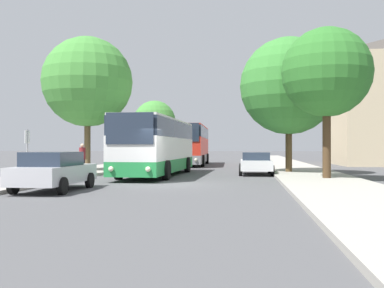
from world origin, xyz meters
The scene contains 13 objects.
ground_plane centered at (0.00, 0.00, 0.00)m, with size 300.00×300.00×0.00m, color #4C4C4F.
sidewalk_left centered at (-7.00, 0.00, 0.07)m, with size 4.00×120.00×0.15m, color #A39E93.
sidewalk_right centered at (7.00, 0.00, 0.07)m, with size 4.00×120.00×0.15m, color #A39E93.
bus_front centered at (-1.67, 5.81, 1.74)m, with size 2.95×11.67×3.26m.
bus_middle centered at (-1.52, 20.63, 1.89)m, with size 3.11×12.17×3.54m.
parked_car_left_curb centered at (-3.76, -3.59, 0.77)m, with size 2.02×4.41×1.48m.
parked_car_right_near centered at (4.03, 7.42, 0.71)m, with size 2.03×4.43×1.34m.
bus_stop_sign centered at (-6.80, 0.26, 1.61)m, with size 0.08×0.45×2.34m.
pedestrian_waiting_far centered at (-5.76, 4.65, 1.01)m, with size 0.36×0.36×1.70m.
tree_left_near centered at (-6.82, 8.35, 5.90)m, with size 5.84×5.84×8.68m.
tree_left_far centered at (-7.15, 31.41, 4.58)m, with size 4.92×4.92×6.89m.
tree_right_near centered at (6.05, 8.16, 5.39)m, with size 5.94×5.94×8.22m.
tree_right_mid centered at (7.38, 2.80, 5.31)m, with size 4.39×4.39×7.38m.
Camera 1 is at (3.50, -19.81, 1.68)m, focal length 42.00 mm.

